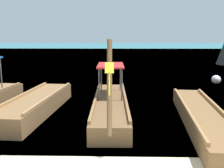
% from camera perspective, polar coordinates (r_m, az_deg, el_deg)
% --- Properties ---
extents(sea_water, '(120.00, 120.00, 0.00)m').
position_cam_1_polar(sea_water, '(65.62, 1.21, 8.02)').
color(sea_water, '#147A89').
rests_on(sea_water, ground).
extents(longtail_boat_pink_ribbon, '(1.56, 5.77, 2.92)m').
position_cam_1_polar(longtail_boat_pink_ribbon, '(9.82, -16.41, -4.36)').
color(longtail_boat_pink_ribbon, brown).
rests_on(longtail_boat_pink_ribbon, ground).
extents(longtail_boat_yellow_ribbon, '(1.28, 6.54, 2.72)m').
position_cam_1_polar(longtail_boat_yellow_ribbon, '(9.35, -0.33, -4.64)').
color(longtail_boat_yellow_ribbon, brown).
rests_on(longtail_boat_yellow_ribbon, ground).
extents(longtail_boat_blue_ribbon, '(1.68, 6.87, 2.36)m').
position_cam_1_polar(longtail_boat_blue_ribbon, '(8.60, 19.43, -7.00)').
color(longtail_boat_blue_ribbon, brown).
rests_on(longtail_boat_blue_ribbon, ground).
extents(mooring_buoy_near, '(0.54, 0.54, 0.54)m').
position_cam_1_polar(mooring_buoy_near, '(16.36, 22.22, 0.91)').
color(mooring_buoy_near, white).
rests_on(mooring_buoy_near, sea_water).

